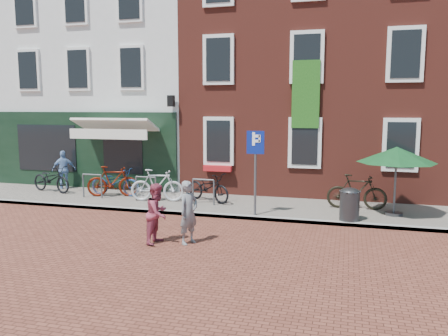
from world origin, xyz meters
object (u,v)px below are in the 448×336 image
(boy, at_px, (158,213))
(bicycle_5, at_px, (357,192))
(litter_bin, at_px, (350,203))
(bicycle_1, at_px, (113,181))
(cafe_person, at_px, (64,170))
(parking_sign, at_px, (255,158))
(parasol, at_px, (397,152))
(bicycle_0, at_px, (51,179))
(woman, at_px, (189,212))
(bicycle_3, at_px, (157,185))
(bicycle_2, at_px, (115,182))
(bicycle_4, at_px, (208,187))

(boy, relative_size, bicycle_5, 0.80)
(litter_bin, bearing_deg, bicycle_1, 170.89)
(litter_bin, bearing_deg, bicycle_5, 82.27)
(cafe_person, bearing_deg, parking_sign, 130.92)
(parasol, height_order, bicycle_1, parasol)
(parking_sign, relative_size, bicycle_0, 1.33)
(woman, relative_size, bicycle_5, 0.84)
(bicycle_3, xyz_separation_m, bicycle_5, (6.32, 0.56, 0.00))
(cafe_person, relative_size, bicycle_5, 0.82)
(bicycle_0, distance_m, bicycle_2, 2.59)
(bicycle_2, distance_m, bicycle_5, 8.13)
(parking_sign, bearing_deg, bicycle_4, 142.21)
(parasol, bearing_deg, litter_bin, -141.08)
(woman, distance_m, boy, 0.74)
(bicycle_2, xyz_separation_m, bicycle_5, (8.13, 0.06, 0.05))
(bicycle_2, distance_m, bicycle_3, 1.88)
(bicycle_4, bearing_deg, cafe_person, 110.90)
(parking_sign, relative_size, bicycle_4, 1.33)
(woman, distance_m, bicycle_1, 5.94)
(litter_bin, xyz_separation_m, bicycle_5, (0.20, 1.51, 0.03))
(litter_bin, relative_size, bicycle_2, 0.53)
(parasol, relative_size, bicycle_1, 1.24)
(bicycle_0, relative_size, bicycle_4, 1.00)
(bicycle_1, bearing_deg, cafe_person, 54.23)
(cafe_person, height_order, bicycle_0, cafe_person)
(parasol, bearing_deg, parking_sign, -164.64)
(cafe_person, bearing_deg, boy, 106.63)
(boy, distance_m, bicycle_1, 5.56)
(bicycle_1, bearing_deg, bicycle_2, -18.34)
(parasol, distance_m, bicycle_2, 9.27)
(cafe_person, relative_size, bicycle_1, 0.82)
(parasol, xyz_separation_m, bicycle_4, (-5.72, 0.38, -1.35))
(litter_bin, bearing_deg, parking_sign, -178.68)
(bicycle_3, height_order, bicycle_5, same)
(bicycle_2, bearing_deg, woman, -135.46)
(bicycle_3, height_order, bicycle_4, bicycle_3)
(woman, height_order, boy, woman)
(bicycle_2, bearing_deg, cafe_person, 74.13)
(woman, bearing_deg, bicycle_5, -16.98)
(bicycle_0, distance_m, bicycle_4, 6.04)
(parasol, height_order, bicycle_0, parasol)
(woman, xyz_separation_m, cafe_person, (-6.85, 5.00, 0.08))
(bicycle_0, bearing_deg, parking_sign, -86.58)
(parking_sign, relative_size, bicycle_1, 1.37)
(litter_bin, distance_m, woman, 4.62)
(boy, distance_m, cafe_person, 8.01)
(parasol, height_order, bicycle_3, parasol)
(woman, xyz_separation_m, bicycle_3, (-2.48, 3.79, -0.11))
(parking_sign, xyz_separation_m, parasol, (3.86, 1.06, 0.17))
(litter_bin, xyz_separation_m, bicycle_3, (-6.12, 0.95, 0.03))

